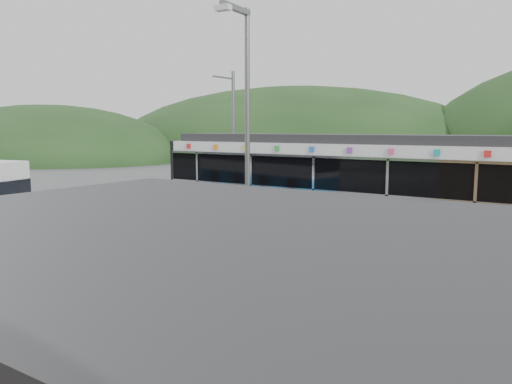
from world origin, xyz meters
The scene contains 8 objects.
ground centered at (0.00, 0.00, 0.00)m, with size 120.00×120.00×0.00m, color #4C4C4F.
hills centered at (6.19, 5.29, 0.00)m, with size 146.00×149.00×26.00m.
platform centered at (0.00, 3.30, 0.15)m, with size 26.00×3.20×0.30m, color #9E9E99.
yellow_line centered at (0.00, 2.00, 0.30)m, with size 26.00×0.10×0.01m, color yellow.
train centered at (2.41, 6.00, 2.06)m, with size 20.44×3.01×3.74m.
catenary_mast_west centered at (-7.00, 8.56, 3.65)m, with size 0.18×1.80×7.00m.
station_shelter centered at (6.00, -9.01, 1.55)m, with size 9.20×6.20×3.00m.
lamp_post centered at (2.05, -3.44, 4.03)m, with size 0.36×1.18×6.79m.
Camera 1 is at (8.83, -13.22, 4.03)m, focal length 35.00 mm.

